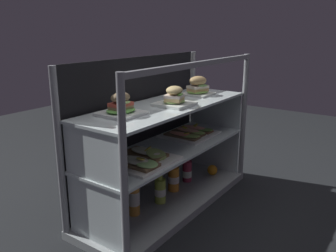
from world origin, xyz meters
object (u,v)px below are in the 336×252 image
object	(u,v)px
plated_roll_sandwich_mid_left	(121,107)
open_sandwich_tray_mid_right	(143,159)
plated_roll_sandwich_right_of_center	(174,98)
orange_fruit_beside_bottles	(212,170)
open_sandwich_tray_far_right	(190,133)
juice_bottle_front_middle	(187,171)
juice_bottle_front_second	(111,211)
juice_bottle_front_fourth	(174,178)
juice_bottle_near_post	(160,190)
plated_roll_sandwich_near_right_corner	(198,87)
juice_bottle_front_left_end	(134,197)

from	to	relation	value
plated_roll_sandwich_mid_left	open_sandwich_tray_mid_right	distance (m)	0.30
plated_roll_sandwich_right_of_center	orange_fruit_beside_bottles	distance (m)	0.75
open_sandwich_tray_mid_right	open_sandwich_tray_far_right	distance (m)	0.55
juice_bottle_front_middle	juice_bottle_front_second	bearing A→B (deg)	179.40
open_sandwich_tray_mid_right	juice_bottle_front_second	bearing A→B (deg)	156.71
juice_bottle_front_fourth	orange_fruit_beside_bottles	xyz separation A→B (m)	(0.36, -0.08, -0.05)
open_sandwich_tray_far_right	open_sandwich_tray_mid_right	bearing A→B (deg)	-174.68
open_sandwich_tray_far_right	juice_bottle_front_fourth	xyz separation A→B (m)	(-0.18, 0.01, -0.25)
open_sandwich_tray_mid_right	juice_bottle_front_second	world-z (taller)	open_sandwich_tray_mid_right
plated_roll_sandwich_mid_left	juice_bottle_near_post	xyz separation A→B (m)	(0.27, -0.04, -0.54)
juice_bottle_front_fourth	plated_roll_sandwich_near_right_corner	bearing A→B (deg)	-3.10
open_sandwich_tray_mid_right	juice_bottle_near_post	distance (m)	0.33
juice_bottle_front_second	juice_bottle_front_left_end	distance (m)	0.18
juice_bottle_front_fourth	juice_bottle_front_second	bearing A→B (deg)	178.53
plated_roll_sandwich_mid_left	juice_bottle_near_post	size ratio (longest dim) A/B	1.05
juice_bottle_front_middle	orange_fruit_beside_bottles	size ratio (longest dim) A/B	2.85
plated_roll_sandwich_near_right_corner	juice_bottle_front_left_end	xyz separation A→B (m)	(-0.63, 0.02, -0.53)
plated_roll_sandwich_mid_left	juice_bottle_front_left_end	xyz separation A→B (m)	(0.07, -0.00, -0.52)
plated_roll_sandwich_right_of_center	juice_bottle_front_second	size ratio (longest dim) A/B	0.85
plated_roll_sandwich_mid_left	juice_bottle_front_second	bearing A→B (deg)	179.84
plated_roll_sandwich_mid_left	juice_bottle_front_left_end	bearing A→B (deg)	-2.94
orange_fruit_beside_bottles	plated_roll_sandwich_right_of_center	bearing A→B (deg)	179.24
orange_fruit_beside_bottles	plated_roll_sandwich_near_right_corner	bearing A→B (deg)	147.59
open_sandwich_tray_mid_right	juice_bottle_front_fourth	bearing A→B (deg)	9.32
plated_roll_sandwich_mid_left	juice_bottle_front_middle	xyz separation A→B (m)	(0.62, -0.01, -0.55)
open_sandwich_tray_far_right	juice_bottle_front_middle	bearing A→B (deg)	111.62
plated_roll_sandwich_mid_left	plated_roll_sandwich_right_of_center	distance (m)	0.35
plated_roll_sandwich_near_right_corner	juice_bottle_front_fourth	size ratio (longest dim) A/B	0.85
open_sandwich_tray_far_right	juice_bottle_near_post	bearing A→B (deg)	-177.98
juice_bottle_near_post	juice_bottle_front_fourth	size ratio (longest dim) A/B	0.88
plated_roll_sandwich_near_right_corner	juice_bottle_front_middle	distance (m)	0.56
juice_bottle_front_middle	orange_fruit_beside_bottles	world-z (taller)	juice_bottle_front_middle
plated_roll_sandwich_near_right_corner	juice_bottle_front_second	distance (m)	0.96
open_sandwich_tray_far_right	orange_fruit_beside_bottles	size ratio (longest dim) A/B	4.76
juice_bottle_near_post	orange_fruit_beside_bottles	xyz separation A→B (m)	(0.54, -0.06, -0.04)
juice_bottle_near_post	juice_bottle_front_middle	world-z (taller)	juice_bottle_front_middle
juice_bottle_front_middle	juice_bottle_near_post	bearing A→B (deg)	-175.24
plated_roll_sandwich_mid_left	juice_bottle_front_left_end	size ratio (longest dim) A/B	0.79
juice_bottle_front_second	juice_bottle_near_post	world-z (taller)	juice_bottle_front_second
plated_roll_sandwich_mid_left	juice_bottle_front_left_end	world-z (taller)	plated_roll_sandwich_mid_left
plated_roll_sandwich_right_of_center	juice_bottle_near_post	bearing A→B (deg)	142.01
juice_bottle_front_fourth	juice_bottle_front_middle	bearing A→B (deg)	2.18
juice_bottle_front_left_end	plated_roll_sandwich_right_of_center	bearing A→B (deg)	-18.20
juice_bottle_near_post	juice_bottle_front_middle	bearing A→B (deg)	4.76
plated_roll_sandwich_mid_left	open_sandwich_tray_far_right	size ratio (longest dim) A/B	0.58
juice_bottle_front_second	open_sandwich_tray_far_right	bearing A→B (deg)	-1.90
open_sandwich_tray_mid_right	juice_bottle_front_left_end	distance (m)	0.25
juice_bottle_near_post	open_sandwich_tray_mid_right	bearing A→B (deg)	-168.79
open_sandwich_tray_far_right	juice_bottle_near_post	world-z (taller)	open_sandwich_tray_far_right
plated_roll_sandwich_near_right_corner	juice_bottle_front_middle	xyz separation A→B (m)	(-0.08, 0.02, -0.56)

